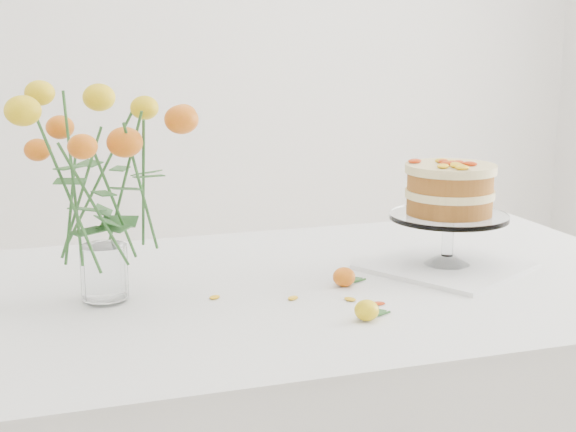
# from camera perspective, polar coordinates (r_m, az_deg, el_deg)

# --- Properties ---
(table) EXTENTS (1.43, 0.93, 0.76)m
(table) POSITION_cam_1_polar(r_m,az_deg,el_deg) (1.68, 3.19, -7.17)
(table) COLOR tan
(table) RESTS_ON ground
(napkin) EXTENTS (0.40, 0.40, 0.01)m
(napkin) POSITION_cam_1_polar(r_m,az_deg,el_deg) (1.76, 11.21, -3.50)
(napkin) COLOR silver
(napkin) RESTS_ON table
(cake_stand) EXTENTS (0.25, 0.25, 0.23)m
(cake_stand) POSITION_cam_1_polar(r_m,az_deg,el_deg) (1.72, 11.42, 1.50)
(cake_stand) COLOR silver
(cake_stand) RESTS_ON napkin
(rose_vase) EXTENTS (0.31, 0.31, 0.44)m
(rose_vase) POSITION_cam_1_polar(r_m,az_deg,el_deg) (1.49, -13.28, 3.44)
(rose_vase) COLOR silver
(rose_vase) RESTS_ON table
(loose_rose_near) EXTENTS (0.08, 0.04, 0.04)m
(loose_rose_near) POSITION_cam_1_polar(r_m,az_deg,el_deg) (1.41, 5.62, -6.69)
(loose_rose_near) COLOR yellow
(loose_rose_near) RESTS_ON table
(loose_rose_far) EXTENTS (0.08, 0.05, 0.04)m
(loose_rose_far) POSITION_cam_1_polar(r_m,az_deg,el_deg) (1.60, 4.02, -4.35)
(loose_rose_far) COLOR #C96609
(loose_rose_far) RESTS_ON table
(stray_petal_a) EXTENTS (0.03, 0.02, 0.00)m
(stray_petal_a) POSITION_cam_1_polar(r_m,az_deg,el_deg) (1.52, 0.35, -5.86)
(stray_petal_a) COLOR yellow
(stray_petal_a) RESTS_ON table
(stray_petal_b) EXTENTS (0.03, 0.02, 0.00)m
(stray_petal_b) POSITION_cam_1_polar(r_m,az_deg,el_deg) (1.52, 4.43, -5.93)
(stray_petal_b) COLOR yellow
(stray_petal_b) RESTS_ON table
(stray_petal_c) EXTENTS (0.03, 0.02, 0.00)m
(stray_petal_c) POSITION_cam_1_polar(r_m,az_deg,el_deg) (1.50, 6.44, -6.21)
(stray_petal_c) COLOR yellow
(stray_petal_c) RESTS_ON table
(stray_petal_d) EXTENTS (0.03, 0.02, 0.00)m
(stray_petal_d) POSITION_cam_1_polar(r_m,az_deg,el_deg) (1.53, -5.24, -5.79)
(stray_petal_d) COLOR yellow
(stray_petal_d) RESTS_ON table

